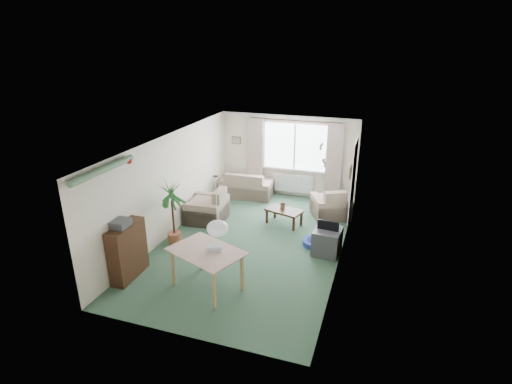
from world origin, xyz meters
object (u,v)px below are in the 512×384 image
(sofa, at_px, (247,184))
(dining_table, at_px, (207,270))
(coffee_table, at_px, (284,217))
(pet_bed, at_px, (316,242))
(bookshelf, at_px, (128,251))
(houseplant, at_px, (173,213))
(tv_cube, at_px, (327,241))
(armchair_left, at_px, (207,205))
(armchair_corner, at_px, (331,202))

(sofa, distance_m, dining_table, 4.74)
(coffee_table, distance_m, pet_bed, 1.29)
(bookshelf, height_order, pet_bed, bookshelf)
(coffee_table, bearing_deg, houseplant, -138.92)
(sofa, distance_m, coffee_table, 2.18)
(tv_cube, relative_size, pet_bed, 1.02)
(bookshelf, bearing_deg, coffee_table, 53.70)
(coffee_table, bearing_deg, pet_bed, -40.70)
(armchair_left, bearing_deg, dining_table, 20.97)
(sofa, relative_size, armchair_left, 1.55)
(sofa, xyz_separation_m, bookshelf, (-0.74, -4.80, 0.18))
(bookshelf, height_order, dining_table, bookshelf)
(armchair_corner, distance_m, pet_bed, 1.73)
(sofa, bearing_deg, dining_table, 98.12)
(houseplant, xyz_separation_m, dining_table, (1.43, -1.31, -0.40))
(houseplant, relative_size, dining_table, 1.28)
(coffee_table, height_order, dining_table, dining_table)
(bookshelf, distance_m, tv_cube, 4.15)
(sofa, bearing_deg, tv_cube, 133.98)
(armchair_corner, relative_size, dining_table, 0.74)
(houseplant, relative_size, pet_bed, 2.60)
(bookshelf, height_order, houseplant, houseplant)
(coffee_table, relative_size, pet_bed, 1.47)
(coffee_table, xyz_separation_m, dining_table, (-0.66, -3.13, 0.18))
(sofa, relative_size, houseplant, 0.97)
(houseplant, distance_m, dining_table, 1.98)
(armchair_corner, xyz_separation_m, pet_bed, (-0.06, -1.69, -0.34))
(sofa, bearing_deg, bookshelf, 78.69)
(pet_bed, bearing_deg, bookshelf, -143.23)
(houseplant, xyz_separation_m, pet_bed, (3.06, 0.99, -0.72))
(sofa, height_order, pet_bed, sofa)
(armchair_corner, xyz_separation_m, armchair_left, (-2.98, -1.27, 0.03))
(bookshelf, height_order, tv_cube, bookshelf)
(armchair_corner, height_order, coffee_table, armchair_corner)
(sofa, relative_size, pet_bed, 2.52)
(houseplant, bearing_deg, bookshelf, -97.51)
(pet_bed, bearing_deg, dining_table, -125.44)
(dining_table, bearing_deg, pet_bed, 54.56)
(tv_cube, xyz_separation_m, pet_bed, (-0.29, 0.29, -0.22))
(armchair_left, distance_m, houseplant, 1.46)
(houseplant, height_order, tv_cube, houseplant)
(armchair_left, relative_size, houseplant, 0.63)
(armchair_left, bearing_deg, armchair_corner, 108.86)
(tv_cube, bearing_deg, armchair_left, 172.28)
(sofa, height_order, tv_cube, sofa)
(sofa, bearing_deg, houseplant, 78.15)
(armchair_corner, relative_size, tv_cube, 1.47)
(armchair_left, xyz_separation_m, houseplant, (-0.15, -1.41, 0.34))
(sofa, height_order, armchair_left, armchair_left)
(armchair_corner, height_order, pet_bed, armchair_corner)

